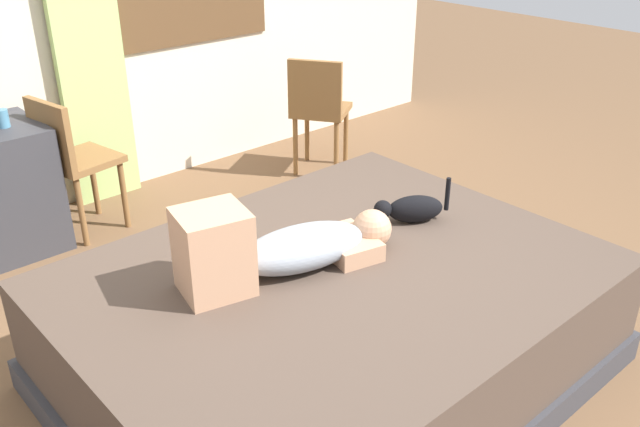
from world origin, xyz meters
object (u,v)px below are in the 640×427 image
at_px(cat, 411,209).
at_px(bed, 334,324).
at_px(chair_spare, 319,106).
at_px(person_lying, 281,247).
at_px(chair_by_desk, 70,156).
at_px(cup, 3,118).

bearing_deg(cat, bed, -172.01).
distance_m(bed, chair_spare, 2.28).
relative_size(bed, person_lying, 2.33).
xyz_separation_m(person_lying, chair_by_desk, (-0.08, 1.87, -0.14)).
bearing_deg(bed, cup, 105.19).
height_order(cup, chair_spare, chair_spare).
height_order(bed, chair_spare, chair_spare).
relative_size(cup, chair_spare, 0.12).
bearing_deg(chair_by_desk, cup, 167.39).
relative_size(cup, chair_by_desk, 0.12).
xyz_separation_m(cat, cup, (-1.12, 1.99, 0.19)).
distance_m(person_lying, chair_by_desk, 1.87).
bearing_deg(person_lying, cup, 101.39).
relative_size(bed, chair_spare, 2.55).
xyz_separation_m(person_lying, chair_spare, (1.63, 1.60, -0.14)).
bearing_deg(chair_spare, cup, 170.72).
height_order(person_lying, chair_spare, person_lying).
bearing_deg(bed, person_lying, 142.08).
bearing_deg(cat, person_lying, 175.69).
bearing_deg(chair_by_desk, bed, -82.72).
bearing_deg(bed, cat, 7.99).
relative_size(bed, cup, 21.97).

